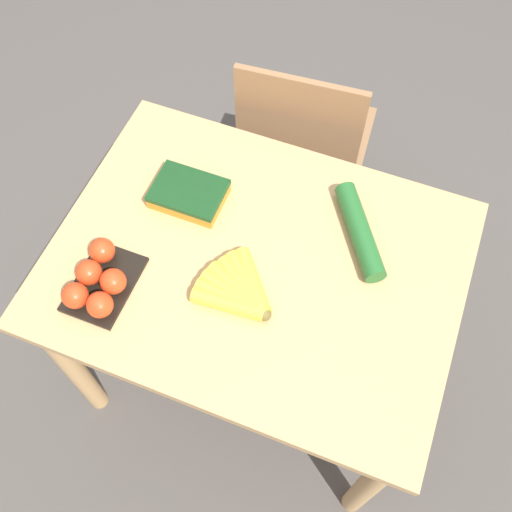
{
  "coord_description": "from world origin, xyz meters",
  "views": [
    {
      "loc": [
        0.27,
        -0.68,
        2.07
      ],
      "look_at": [
        0.0,
        0.0,
        0.77
      ],
      "focal_mm": 42.0,
      "sensor_mm": 36.0,
      "label": 1
    }
  ],
  "objects_px": {
    "banana_bunch": "(239,292)",
    "carrot_bag": "(189,193)",
    "chair": "(303,147)",
    "cucumber_near": "(360,231)",
    "tomato_pack": "(97,281)"
  },
  "relations": [
    {
      "from": "chair",
      "to": "banana_bunch",
      "type": "height_order",
      "value": "chair"
    },
    {
      "from": "chair",
      "to": "banana_bunch",
      "type": "distance_m",
      "value": 0.78
    },
    {
      "from": "banana_bunch",
      "to": "carrot_bag",
      "type": "relative_size",
      "value": 1.06
    },
    {
      "from": "banana_bunch",
      "to": "carrot_bag",
      "type": "height_order",
      "value": "carrot_bag"
    },
    {
      "from": "tomato_pack",
      "to": "cucumber_near",
      "type": "relative_size",
      "value": 0.8
    },
    {
      "from": "chair",
      "to": "carrot_bag",
      "type": "relative_size",
      "value": 4.73
    },
    {
      "from": "chair",
      "to": "carrot_bag",
      "type": "xyz_separation_m",
      "value": [
        -0.17,
        -0.5,
        0.3
      ]
    },
    {
      "from": "tomato_pack",
      "to": "cucumber_near",
      "type": "height_order",
      "value": "tomato_pack"
    },
    {
      "from": "chair",
      "to": "carrot_bag",
      "type": "bearing_deg",
      "value": 66.98
    },
    {
      "from": "banana_bunch",
      "to": "carrot_bag",
      "type": "xyz_separation_m",
      "value": [
        -0.23,
        0.22,
        0.01
      ]
    },
    {
      "from": "carrot_bag",
      "to": "cucumber_near",
      "type": "distance_m",
      "value": 0.46
    },
    {
      "from": "chair",
      "to": "carrot_bag",
      "type": "height_order",
      "value": "chair"
    },
    {
      "from": "banana_bunch",
      "to": "cucumber_near",
      "type": "height_order",
      "value": "cucumber_near"
    },
    {
      "from": "carrot_bag",
      "to": "cucumber_near",
      "type": "height_order",
      "value": "cucumber_near"
    },
    {
      "from": "banana_bunch",
      "to": "tomato_pack",
      "type": "height_order",
      "value": "tomato_pack"
    }
  ]
}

